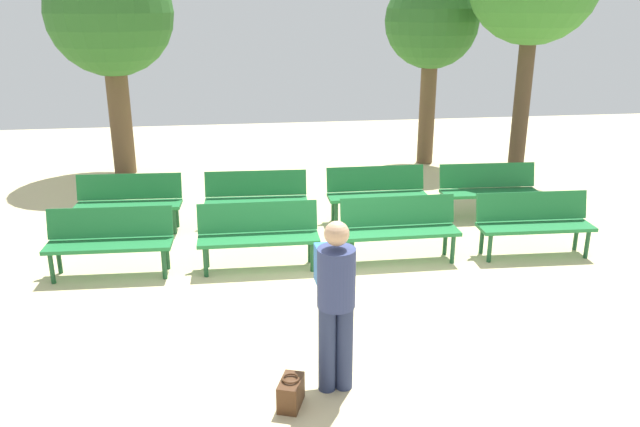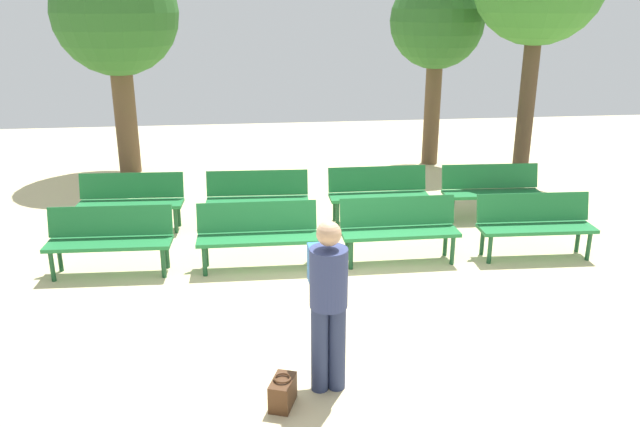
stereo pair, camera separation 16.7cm
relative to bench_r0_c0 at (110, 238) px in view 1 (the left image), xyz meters
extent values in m
plane|color=beige|center=(2.82, -1.62, -0.50)|extent=(24.00, 24.00, 0.00)
cube|color=#1E7238|center=(0.00, -0.08, -0.07)|extent=(1.62, 0.50, 0.05)
cube|color=#1E7238|center=(0.00, 0.12, 0.17)|extent=(1.60, 0.19, 0.40)
cylinder|color=#194C28|center=(-0.71, -0.21, -0.30)|extent=(0.06, 0.06, 0.40)
cylinder|color=#194C28|center=(0.69, -0.26, -0.30)|extent=(0.06, 0.06, 0.40)
cylinder|color=#194C28|center=(-0.70, 0.11, -0.30)|extent=(0.06, 0.06, 0.40)
cylinder|color=#194C28|center=(0.70, 0.06, -0.30)|extent=(0.06, 0.06, 0.40)
cube|color=#1E7238|center=(1.92, -0.13, -0.07)|extent=(1.61, 0.47, 0.05)
cube|color=#1E7238|center=(1.92, 0.07, 0.17)|extent=(1.60, 0.15, 0.40)
cylinder|color=#194C28|center=(1.22, -0.27, -0.30)|extent=(0.06, 0.06, 0.40)
cylinder|color=#194C28|center=(2.62, -0.30, -0.30)|extent=(0.06, 0.06, 0.40)
cylinder|color=#194C28|center=(1.22, 0.05, -0.30)|extent=(0.06, 0.06, 0.40)
cylinder|color=#194C28|center=(2.62, 0.02, -0.30)|extent=(0.06, 0.06, 0.40)
cube|color=#1E7238|center=(3.85, -0.14, -0.07)|extent=(1.60, 0.45, 0.05)
cube|color=#1E7238|center=(3.85, 0.06, 0.17)|extent=(1.60, 0.13, 0.40)
cylinder|color=#194C28|center=(3.15, -0.29, -0.30)|extent=(0.06, 0.06, 0.40)
cylinder|color=#194C28|center=(4.55, -0.30, -0.30)|extent=(0.06, 0.06, 0.40)
cylinder|color=#194C28|center=(3.15, 0.03, -0.30)|extent=(0.06, 0.06, 0.40)
cylinder|color=#194C28|center=(4.55, 0.02, -0.30)|extent=(0.06, 0.06, 0.40)
cube|color=#1E7238|center=(5.77, -0.20, -0.07)|extent=(1.62, 0.50, 0.05)
cube|color=#1E7238|center=(5.78, 0.00, 0.17)|extent=(1.60, 0.19, 0.40)
cylinder|color=#194C28|center=(5.07, -0.33, -0.30)|extent=(0.06, 0.06, 0.40)
cylinder|color=#194C28|center=(6.46, -0.39, -0.30)|extent=(0.06, 0.06, 0.40)
cylinder|color=#194C28|center=(5.08, -0.01, -0.30)|extent=(0.06, 0.06, 0.40)
cylinder|color=#194C28|center=(6.48, -0.07, -0.30)|extent=(0.06, 0.06, 0.40)
cube|color=#1E7238|center=(0.01, 1.60, -0.07)|extent=(1.62, 0.53, 0.05)
cube|color=#1E7238|center=(0.02, 1.80, 0.17)|extent=(1.60, 0.21, 0.40)
cylinder|color=#194C28|center=(-0.70, 1.48, -0.30)|extent=(0.06, 0.06, 0.40)
cylinder|color=#194C28|center=(0.70, 1.41, -0.30)|extent=(0.06, 0.06, 0.40)
cylinder|color=#194C28|center=(-0.68, 1.80, -0.30)|extent=(0.06, 0.06, 0.40)
cylinder|color=#194C28|center=(0.71, 1.72, -0.30)|extent=(0.06, 0.06, 0.40)
cube|color=#1E7238|center=(1.97, 1.51, -0.07)|extent=(1.62, 0.52, 0.05)
cube|color=#1E7238|center=(1.98, 1.71, 0.17)|extent=(1.60, 0.20, 0.40)
cylinder|color=#194C28|center=(1.26, 1.38, -0.30)|extent=(0.06, 0.06, 0.40)
cylinder|color=#194C28|center=(2.66, 1.32, -0.30)|extent=(0.06, 0.06, 0.40)
cylinder|color=#194C28|center=(1.27, 1.70, -0.30)|extent=(0.06, 0.06, 0.40)
cylinder|color=#194C28|center=(2.67, 1.64, -0.30)|extent=(0.06, 0.06, 0.40)
cube|color=#1E7238|center=(3.92, 1.53, -0.07)|extent=(1.60, 0.45, 0.05)
cube|color=#1E7238|center=(3.92, 1.73, 0.17)|extent=(1.60, 0.13, 0.40)
cylinder|color=#194C28|center=(3.21, 1.37, -0.30)|extent=(0.06, 0.06, 0.40)
cylinder|color=#194C28|center=(4.61, 1.36, -0.30)|extent=(0.06, 0.06, 0.40)
cylinder|color=#194C28|center=(3.22, 1.69, -0.30)|extent=(0.06, 0.06, 0.40)
cylinder|color=#194C28|center=(4.62, 1.68, -0.30)|extent=(0.06, 0.06, 0.40)
cube|color=#1E7238|center=(5.78, 1.45, -0.07)|extent=(1.62, 0.52, 0.05)
cube|color=#1E7238|center=(5.79, 1.65, 0.17)|extent=(1.60, 0.20, 0.40)
cylinder|color=#194C28|center=(5.08, 1.32, -0.30)|extent=(0.06, 0.06, 0.40)
cylinder|color=#194C28|center=(6.47, 1.26, -0.30)|extent=(0.06, 0.06, 0.40)
cylinder|color=#194C28|center=(5.09, 1.64, -0.30)|extent=(0.06, 0.06, 0.40)
cylinder|color=#194C28|center=(6.49, 1.57, -0.30)|extent=(0.06, 0.06, 0.40)
cylinder|color=brown|center=(-0.59, 5.27, 0.73)|extent=(0.44, 0.44, 2.46)
sphere|color=#2D6628|center=(-0.59, 5.27, 2.69)|extent=(2.44, 2.44, 2.44)
cylinder|color=brown|center=(5.84, 5.23, 0.71)|extent=(0.34, 0.34, 2.43)
sphere|color=#2D6628|center=(5.84, 5.23, 2.51)|extent=(1.95, 1.95, 1.95)
cylinder|color=#4C3A28|center=(7.15, 3.48, 1.04)|extent=(0.30, 0.30, 3.09)
cylinder|color=navy|center=(2.56, -2.98, -0.08)|extent=(0.16, 0.16, 0.85)
cylinder|color=navy|center=(2.40, -2.98, -0.08)|extent=(0.16, 0.16, 0.85)
cylinder|color=navy|center=(2.48, -2.98, 0.62)|extent=(0.36, 0.36, 0.55)
sphere|color=tan|center=(2.48, -2.98, 1.04)|extent=(0.22, 0.22, 0.22)
cube|color=blue|center=(2.47, -2.72, 0.65)|extent=(0.29, 0.19, 0.36)
cube|color=#4C2D19|center=(2.04, -3.19, -0.37)|extent=(0.28, 0.36, 0.26)
torus|color=#4C2D19|center=(2.04, -3.19, -0.22)|extent=(0.16, 0.16, 0.02)
camera|label=1|loc=(1.62, -8.00, 2.95)|focal=35.60mm
camera|label=2|loc=(1.79, -8.02, 2.95)|focal=35.60mm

